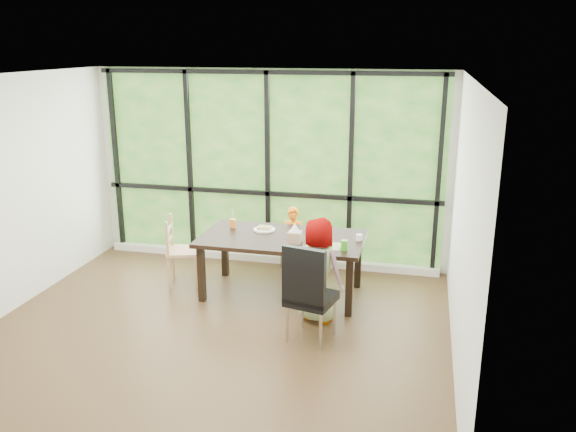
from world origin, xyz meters
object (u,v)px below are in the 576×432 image
object	(u,v)px
chair_window_leather	(297,228)
child_toddler	(293,242)
chair_end_beech	(184,251)
tissue_box	(295,237)
child_older	(321,270)
plate_far	(264,230)
orange_cup	(233,223)
green_cup	(344,245)
white_mug	(359,238)
chair_interior_leather	(311,291)
plate_near	(322,245)
dining_table	(282,266)

from	to	relation	value
chair_window_leather	child_toddler	world-z (taller)	chair_window_leather
chair_end_beech	child_toddler	distance (m)	1.45
chair_window_leather	tissue_box	xyz separation A→B (m)	(0.23, -1.21, 0.28)
child_older	plate_far	distance (m)	1.19
child_toddler	tissue_box	size ratio (longest dim) A/B	6.11
chair_end_beech	tissue_box	xyz separation A→B (m)	(1.51, -0.19, 0.37)
orange_cup	tissue_box	world-z (taller)	tissue_box
child_older	green_cup	world-z (taller)	child_older
white_mug	tissue_box	size ratio (longest dim) A/B	0.49
child_toddler	orange_cup	bearing A→B (deg)	-148.28
chair_interior_leather	plate_near	xyz separation A→B (m)	(-0.04, 0.84, 0.22)
green_cup	chair_interior_leather	bearing A→B (deg)	-106.93
tissue_box	chair_window_leather	bearing A→B (deg)	100.80
plate_near	tissue_box	size ratio (longest dim) A/B	1.47
chair_window_leather	green_cup	distance (m)	1.61
child_toddler	tissue_box	world-z (taller)	child_toddler
chair_interior_leather	child_older	world-z (taller)	child_older
child_older	white_mug	distance (m)	0.78
dining_table	white_mug	size ratio (longest dim) A/B	26.17
chair_window_leather	plate_far	distance (m)	0.90
plate_near	plate_far	bearing A→B (deg)	152.35
plate_far	plate_near	bearing A→B (deg)	-27.65
child_older	chair_end_beech	bearing A→B (deg)	1.33
orange_cup	tissue_box	distance (m)	0.98
orange_cup	child_toddler	bearing A→B (deg)	30.63
chair_interior_leather	white_mug	distance (m)	1.22
plate_near	chair_end_beech	bearing A→B (deg)	172.36
chair_window_leather	child_older	size ratio (longest dim) A/B	0.90
orange_cup	green_cup	bearing A→B (deg)	-19.30
child_toddler	orange_cup	distance (m)	0.88
white_mug	chair_interior_leather	bearing A→B (deg)	-107.43
orange_cup	white_mug	size ratio (longest dim) A/B	1.49
chair_interior_leather	child_toddler	world-z (taller)	chair_interior_leather
chair_end_beech	plate_near	bearing A→B (deg)	-113.21
white_mug	green_cup	bearing A→B (deg)	-108.41
plate_near	white_mug	world-z (taller)	white_mug
plate_far	green_cup	world-z (taller)	green_cup
plate_near	tissue_box	xyz separation A→B (m)	(-0.34, 0.06, 0.06)
green_cup	tissue_box	xyz separation A→B (m)	(-0.61, 0.14, 0.01)
green_cup	child_toddler	bearing A→B (deg)	130.54
dining_table	orange_cup	distance (m)	0.85
dining_table	chair_interior_leather	xyz separation A→B (m)	(0.58, -1.06, 0.17)
child_older	white_mug	bearing A→B (deg)	-98.12
chair_end_beech	plate_far	size ratio (longest dim) A/B	3.29
chair_end_beech	green_cup	world-z (taller)	chair_end_beech
chair_end_beech	child_toddler	xyz separation A→B (m)	(1.31, 0.61, 0.02)
chair_interior_leather	orange_cup	xyz separation A→B (m)	(-1.28, 1.28, 0.27)
chair_interior_leather	green_cup	size ratio (longest dim) A/B	8.98
orange_cup	chair_interior_leather	bearing A→B (deg)	-45.13
chair_interior_leather	dining_table	bearing A→B (deg)	-48.61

